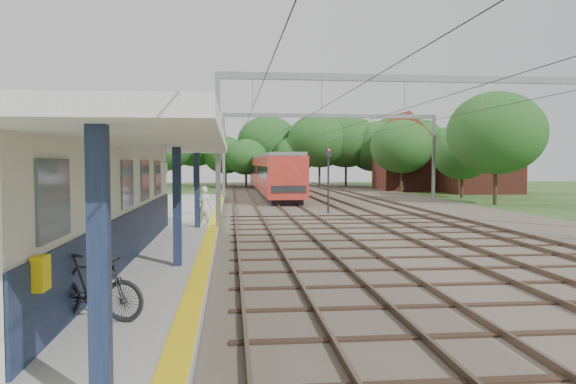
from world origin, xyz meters
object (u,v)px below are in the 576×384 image
person (204,207)px  signal_post (328,174)px  train (270,173)px  bicycle (92,288)px

person → signal_post: 11.28m
train → signal_post: signal_post is taller
bicycle → signal_post: 24.51m
person → train: train is taller
train → signal_post: bearing=-85.4°
person → bicycle: size_ratio=0.91×
train → signal_post: 23.08m
person → bicycle: (-1.29, -14.22, -0.30)m
signal_post → train: bearing=80.8°
person → bicycle: bearing=102.4°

